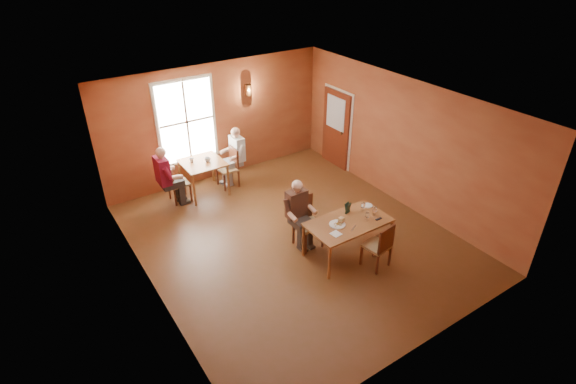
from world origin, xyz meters
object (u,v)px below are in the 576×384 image
diner_main (309,218)px  chair_diner_white (227,168)px  chair_empty (377,245)px  chair_diner_maroon (179,182)px  chair_diner_main (308,223)px  diner_white (228,160)px  main_table (347,237)px  second_table (204,177)px  diner_maroon (176,173)px

diner_main → chair_diner_white: bearing=-85.9°
chair_diner_white → chair_empty: bearing=-168.0°
diner_main → chair_diner_maroon: (-1.53, 3.22, -0.21)m
chair_empty → chair_diner_white: bearing=93.5°
diner_main → chair_diner_white: 3.23m
chair_diner_main → chair_diner_white: 3.20m
diner_white → chair_diner_white: bearing=90.0°
main_table → second_table: (-1.38, 3.84, 0.04)m
chair_empty → second_table: size_ratio=1.01×
chair_empty → chair_diner_main: bearing=111.2°
chair_diner_maroon → diner_white: bearing=90.0°
chair_diner_white → diner_maroon: 1.35m
chair_diner_main → diner_maroon: size_ratio=0.73×
main_table → chair_diner_white: bearing=100.8°
diner_white → diner_maroon: size_ratio=0.97×
diner_maroon → second_table: bearing=90.0°
main_table → diner_maroon: 4.37m
diner_maroon → chair_diner_white: bearing=90.0°
second_table → diner_maroon: diner_maroon is taller
main_table → second_table: size_ratio=1.69×
chair_empty → second_table: (-1.60, 4.44, -0.06)m
main_table → chair_diner_main: size_ratio=1.51×
main_table → chair_diner_maroon: (-2.03, 3.84, 0.11)m
main_table → chair_diner_white: (-0.73, 3.84, 0.12)m
main_table → chair_diner_main: (-0.50, 0.65, 0.16)m
chair_diner_white → chair_diner_maroon: bearing=90.0°
chair_diner_maroon → diner_maroon: size_ratio=0.66×
second_table → main_table: bearing=-70.2°
chair_diner_white → diner_white: diner_white is taller
chair_diner_main → chair_empty: chair_diner_main is taller
main_table → diner_main: (-0.50, 0.62, 0.31)m
chair_empty → diner_maroon: (-2.28, 4.44, 0.25)m
chair_diner_maroon → chair_diner_white: bearing=90.0°
diner_main → diner_maroon: diner_maroon is taller
diner_white → chair_empty: bearing=-168.3°
chair_empty → chair_diner_maroon: (-2.25, 4.44, 0.00)m
main_table → chair_diner_white: chair_diner_white is taller
diner_main → diner_white: 3.22m
diner_main → chair_diner_white: size_ratio=1.37×
chair_diner_main → second_table: (-0.88, 3.19, -0.12)m
second_table → chair_diner_white: bearing=0.0°
chair_diner_main → diner_maroon: 3.55m
chair_diner_main → chair_empty: (0.72, -1.26, -0.05)m
main_table → diner_white: 3.91m
diner_maroon → main_table: bearing=28.2°
diner_maroon → chair_diner_maroon: bearing=90.0°
second_table → chair_empty: bearing=-70.2°
chair_empty → chair_diner_white: chair_diner_white is taller
chair_diner_main → diner_main: 0.16m
main_table → chair_empty: (0.22, -0.61, 0.11)m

